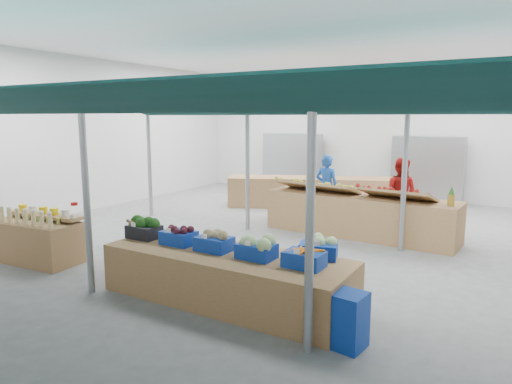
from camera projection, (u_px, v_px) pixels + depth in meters
floor at (276, 240)px, 9.73m from camera, size 13.00×13.00×0.00m
hall at (305, 115)px, 10.53m from camera, size 13.00×13.00×13.00m
pole_grid at (267, 164)px, 7.57m from camera, size 10.00×4.60×3.00m
awnings at (268, 105)px, 7.42m from camera, size 9.50×7.08×0.30m
back_shelving_left at (292, 163)px, 15.93m from camera, size 2.00×0.50×2.00m
back_shelving_right at (427, 171)px, 13.70m from camera, size 2.00×0.50×2.00m
bottle_shelf at (38, 239)px, 8.23m from camera, size 1.72×1.15×1.02m
veg_counter at (226, 277)px, 6.45m from camera, size 3.63×1.25×0.70m
fruit_counter at (359, 216)px, 10.01m from camera, size 4.23×1.31×0.89m
far_counter at (312, 192)px, 13.25m from camera, size 4.78×2.80×0.86m
crate_stack at (341, 318)px, 5.18m from camera, size 0.58×0.45×0.64m
vendor_left at (327, 188)px, 11.48m from camera, size 0.64×0.44×1.67m
vendor_right at (399, 193)px, 10.59m from camera, size 0.86×0.69×1.67m
crate_broccoli at (144, 228)px, 7.16m from camera, size 0.51×0.41×0.35m
crate_beets at (179, 235)px, 6.81m from camera, size 0.51×0.41×0.29m
crate_celeriac at (214, 241)px, 6.48m from camera, size 0.51×0.41×0.31m
crate_cabbage at (257, 247)px, 6.12m from camera, size 0.51×0.41×0.35m
crate_carrots at (304, 258)px, 5.77m from camera, size 0.51×0.41×0.29m
sparrow at (131, 223)px, 7.12m from camera, size 0.12×0.09×0.11m
pole_ribbon at (74, 205)px, 7.89m from camera, size 0.12×0.12×0.28m
apple_heap_yellow at (317, 185)px, 10.39m from camera, size 1.98×0.98×0.27m
apple_heap_red at (397, 192)px, 9.36m from camera, size 1.59×0.92×0.27m
pineapple at (451, 196)px, 8.78m from camera, size 0.14×0.14×0.39m
crate_extra at (318, 247)px, 6.15m from camera, size 0.57×0.47×0.32m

